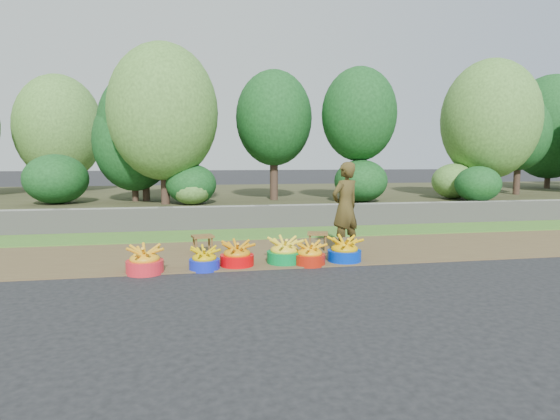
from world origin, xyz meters
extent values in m
plane|color=black|center=(0.00, 0.00, 0.00)|extent=(120.00, 120.00, 0.00)
cube|color=brown|center=(0.00, 1.25, 0.01)|extent=(80.00, 2.50, 0.02)
cube|color=#467828|center=(0.00, 3.25, 0.02)|extent=(80.00, 1.50, 0.04)
cube|color=gray|center=(0.00, 4.10, 0.28)|extent=(80.00, 0.35, 0.55)
cube|color=#38381F|center=(0.00, 9.00, 0.25)|extent=(80.00, 10.00, 0.50)
cylinder|color=#39281E|center=(-3.13, 6.39, 0.98)|extent=(0.17, 0.17, 0.97)
ellipsoid|color=#164B1B|center=(-3.13, 6.39, 2.10)|extent=(2.12, 2.12, 2.64)
cylinder|color=#39281E|center=(-6.06, 10.62, 1.16)|extent=(0.20, 0.20, 1.31)
ellipsoid|color=#528634|center=(-6.06, 10.62, 2.68)|extent=(2.91, 2.91, 3.63)
cylinder|color=#39281E|center=(11.96, 9.19, 1.20)|extent=(0.20, 0.20, 1.40)
ellipsoid|color=#164B1B|center=(11.96, 9.19, 2.85)|extent=(3.16, 3.16, 3.96)
cylinder|color=#39281E|center=(6.79, 5.45, 1.22)|extent=(0.21, 0.21, 1.44)
ellipsoid|color=#528634|center=(6.79, 5.45, 2.75)|extent=(2.72, 2.72, 3.40)
cylinder|color=#39281E|center=(8.64, 6.61, 1.19)|extent=(0.20, 0.20, 1.38)
ellipsoid|color=#164B1B|center=(8.64, 6.61, 2.44)|extent=(1.88, 1.88, 2.35)
cylinder|color=#39281E|center=(-2.28, 5.39, 1.24)|extent=(0.21, 0.21, 1.48)
ellipsoid|color=#528634|center=(-2.28, 5.39, 2.80)|extent=(2.71, 2.71, 3.39)
cylinder|color=#39281E|center=(2.77, 5.21, 1.36)|extent=(0.23, 0.23, 1.72)
ellipsoid|color=#164B1B|center=(2.77, 5.21, 2.81)|extent=(1.98, 1.98, 2.47)
cylinder|color=#39281E|center=(0.64, 6.15, 1.31)|extent=(0.22, 0.22, 1.63)
ellipsoid|color=#164B1B|center=(0.64, 6.15, 2.76)|extent=(2.10, 2.10, 2.62)
cylinder|color=#39281E|center=(-2.85, 6.44, 1.13)|extent=(0.19, 0.19, 1.26)
ellipsoid|color=#164B1B|center=(-2.85, 6.44, 2.49)|extent=(2.43, 2.43, 3.04)
ellipsoid|color=#164B1B|center=(-5.00, 5.97, 1.13)|extent=(1.58, 1.58, 1.26)
ellipsoid|color=#164B1B|center=(-1.64, 5.28, 1.00)|extent=(1.26, 1.26, 1.01)
ellipsoid|color=#528634|center=(5.79, 5.52, 1.01)|extent=(1.26, 1.26, 1.01)
ellipsoid|color=#164B1B|center=(5.88, 4.52, 0.98)|extent=(1.19, 1.19, 0.95)
ellipsoid|color=#164B1B|center=(-1.53, 5.33, 0.86)|extent=(0.91, 0.91, 0.73)
ellipsoid|color=#528634|center=(-1.63, 5.13, 0.89)|extent=(0.98, 0.98, 0.78)
ellipsoid|color=#164B1B|center=(2.79, 5.05, 1.06)|extent=(1.40, 1.40, 1.12)
cylinder|color=red|center=(-2.31, 0.13, 0.10)|extent=(0.53, 0.53, 0.19)
ellipsoid|color=orange|center=(-2.31, 0.13, 0.25)|extent=(0.47, 0.47, 0.31)
cylinder|color=#1224C5|center=(-1.46, 0.19, 0.08)|extent=(0.45, 0.45, 0.16)
ellipsoid|color=#CEAA04|center=(-1.46, 0.19, 0.21)|extent=(0.40, 0.40, 0.26)
cylinder|color=red|center=(-0.96, 0.31, 0.09)|extent=(0.52, 0.52, 0.19)
ellipsoid|color=#CA810B|center=(-0.96, 0.31, 0.24)|extent=(0.45, 0.45, 0.30)
cylinder|color=#037D33|center=(-0.21, 0.37, 0.10)|extent=(0.55, 0.55, 0.20)
ellipsoid|color=yellow|center=(-0.21, 0.37, 0.25)|extent=(0.48, 0.48, 0.31)
cylinder|color=#AA1B0A|center=(0.16, 0.20, 0.09)|extent=(0.49, 0.49, 0.17)
ellipsoid|color=orange|center=(0.16, 0.20, 0.22)|extent=(0.43, 0.43, 0.28)
cylinder|color=#002DB9|center=(0.76, 0.31, 0.10)|extent=(0.54, 0.54, 0.19)
ellipsoid|color=#E1A104|center=(0.76, 0.31, 0.25)|extent=(0.47, 0.47, 0.31)
cube|color=brown|center=(-1.45, 1.36, 0.31)|extent=(0.41, 0.34, 0.04)
cylinder|color=brown|center=(-1.57, 1.23, 0.16)|extent=(0.04, 0.04, 0.27)
cylinder|color=brown|center=(-1.30, 1.29, 0.16)|extent=(0.04, 0.04, 0.27)
cylinder|color=brown|center=(-1.61, 1.42, 0.16)|extent=(0.04, 0.04, 0.27)
cylinder|color=brown|center=(-1.34, 1.48, 0.16)|extent=(0.04, 0.04, 0.27)
cube|color=brown|center=(0.58, 1.26, 0.32)|extent=(0.42, 0.36, 0.04)
cylinder|color=brown|center=(0.42, 1.20, 0.16)|extent=(0.04, 0.04, 0.28)
cylinder|color=brown|center=(0.69, 1.13, 0.16)|extent=(0.04, 0.04, 0.28)
cylinder|color=brown|center=(0.47, 1.39, 0.16)|extent=(0.04, 0.04, 0.28)
cylinder|color=brown|center=(0.74, 1.32, 0.16)|extent=(0.04, 0.04, 0.28)
imported|color=black|center=(1.02, 1.06, 0.81)|extent=(0.68, 0.59, 1.58)
camera|label=1|loc=(-1.62, -6.73, 1.65)|focal=30.00mm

